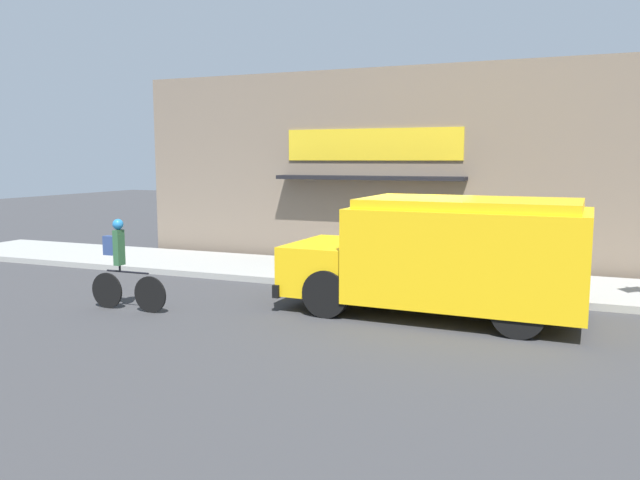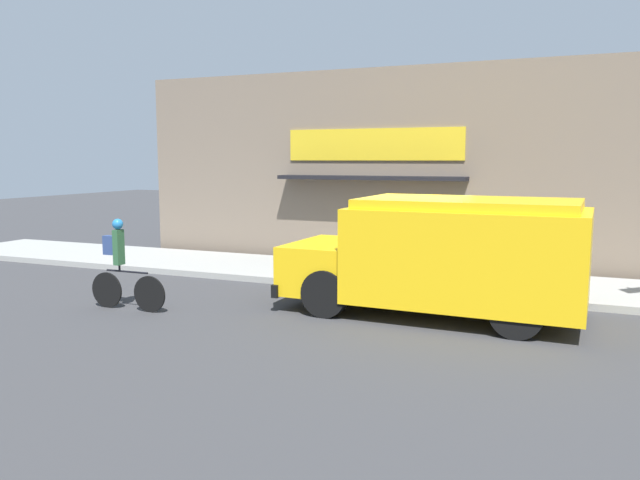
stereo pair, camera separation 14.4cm
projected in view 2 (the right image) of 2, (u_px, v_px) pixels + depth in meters
name	position (u px, v px, depth m)	size (l,w,h in m)	color
ground_plane	(404.00, 295.00, 13.02)	(70.00, 70.00, 0.00)	#38383A
sidewalk	(421.00, 279.00, 14.38)	(28.00, 2.99, 0.15)	#999993
storefront	(438.00, 169.00, 15.74)	(17.20, 0.81, 5.17)	#756656
school_bus	(446.00, 255.00, 11.21)	(5.43, 2.89, 2.13)	yellow
cyclist	(122.00, 267.00, 11.72)	(1.67, 0.20, 1.72)	black
trash_bin	(508.00, 257.00, 14.66)	(0.47, 0.47, 0.81)	#2D5138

